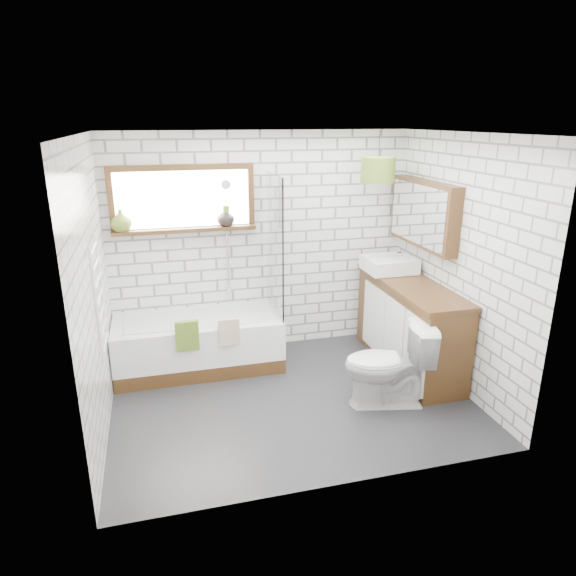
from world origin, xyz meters
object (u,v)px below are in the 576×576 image
object	(u,v)px
toilet	(388,365)
basin	(389,264)
pendant	(378,170)
bathtub	(199,343)
vanity	(409,325)

from	to	relation	value
toilet	basin	bearing A→B (deg)	168.01
pendant	basin	bearing A→B (deg)	1.32
basin	pendant	world-z (taller)	pendant
bathtub	vanity	xyz separation A→B (m)	(2.23, -0.54, 0.20)
vanity	toilet	distance (m)	0.90
bathtub	pendant	xyz separation A→B (m)	(1.97, -0.09, 1.81)
bathtub	vanity	distance (m)	2.31
bathtub	basin	size ratio (longest dim) A/B	3.29
basin	toilet	xyz separation A→B (m)	(-0.51, -1.15, -0.63)
bathtub	basin	xyz separation A→B (m)	(2.17, -0.09, 0.76)
basin	toilet	world-z (taller)	basin
vanity	toilet	world-z (taller)	vanity
pendant	bathtub	bearing A→B (deg)	177.26
basin	toilet	distance (m)	1.41
bathtub	basin	distance (m)	2.30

